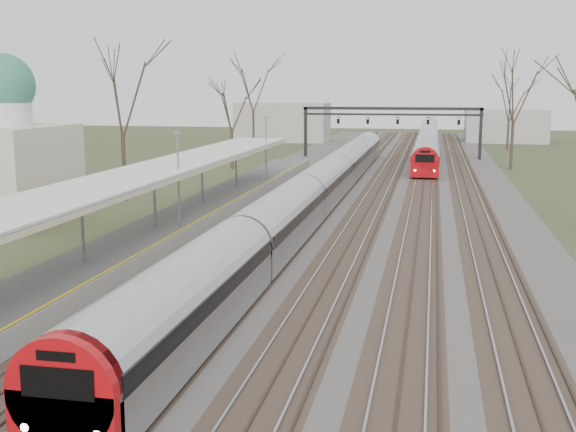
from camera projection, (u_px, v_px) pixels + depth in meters
The scene contains 7 objects.
track_bed at pixel (368, 194), 56.65m from camera, with size 24.00×160.00×0.22m.
platform at pixel (179, 225), 41.48m from camera, with size 3.50×69.00×1.00m, color #9E9B93.
canopy at pixel (146, 174), 36.53m from camera, with size 4.10×50.00×3.11m.
signal_gantry at pixel (392, 117), 84.74m from camera, with size 21.00×0.59×6.08m.
tree_west_far at pixel (121, 91), 51.85m from camera, with size 5.50×5.50×11.33m.
train_near at pixel (322, 184), 51.54m from camera, with size 2.62×75.21×3.05m.
train_far at pixel (428, 137), 100.77m from camera, with size 2.62×75.21×3.05m.
Camera 1 is at (5.17, -1.22, 8.23)m, focal length 45.00 mm.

